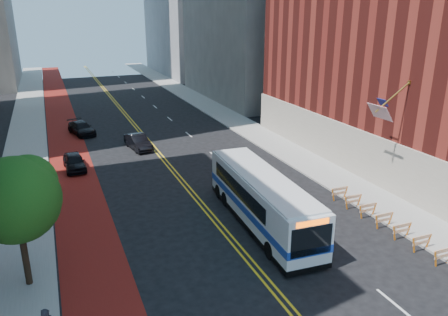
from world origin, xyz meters
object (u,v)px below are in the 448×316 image
object	(u,v)px
car_b	(138,142)
car_c	(81,128)
car_a	(74,162)
street_tree	(17,196)
transit_bus	(261,198)

from	to	relation	value
car_b	car_c	bearing A→B (deg)	112.60
car_a	street_tree	bearing A→B (deg)	-104.07
street_tree	transit_bus	distance (m)	14.28
car_c	car_a	bearing A→B (deg)	-112.84
street_tree	transit_bus	bearing A→B (deg)	6.87
transit_bus	car_b	size ratio (longest dim) A/B	2.81
transit_bus	car_a	bearing A→B (deg)	127.24
car_a	transit_bus	bearing A→B (deg)	-58.37
street_tree	car_a	world-z (taller)	street_tree
transit_bus	car_c	size ratio (longest dim) A/B	2.61
car_a	car_b	xyz separation A→B (m)	(6.39, 3.86, 0.02)
street_tree	car_c	size ratio (longest dim) A/B	1.40
car_a	car_c	bearing A→B (deg)	79.32
car_b	car_c	distance (m)	9.14
transit_bus	car_a	xyz separation A→B (m)	(-10.48, 15.26, -1.07)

